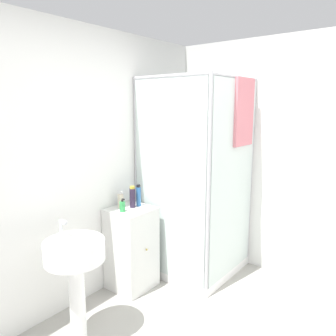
{
  "coord_description": "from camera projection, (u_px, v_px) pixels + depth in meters",
  "views": [
    {
      "loc": [
        -1.68,
        -0.71,
        1.81
      ],
      "look_at": [
        0.61,
        1.11,
        1.25
      ],
      "focal_mm": 35.0,
      "sensor_mm": 36.0,
      "label": 1
    }
  ],
  "objects": [
    {
      "name": "wall_right",
      "position": [
        328.0,
        164.0,
        3.15
      ],
      "size": [
        0.06,
        6.4,
        2.5
      ],
      "primitive_type": "cube",
      "color": "white",
      "rests_on": "ground_plane"
    },
    {
      "name": "shampoo_bottle_tall_black",
      "position": [
        132.0,
        197.0,
        3.2
      ],
      "size": [
        0.06,
        0.06,
        0.21
      ],
      "color": "#281E33",
      "rests_on": "vanity_cabinet"
    },
    {
      "name": "sink",
      "position": [
        75.0,
        263.0,
        2.44
      ],
      "size": [
        0.45,
        0.45,
        0.96
      ],
      "color": "white",
      "rests_on": "ground_plane"
    },
    {
      "name": "soap_dispenser",
      "position": [
        122.0,
        206.0,
        3.08
      ],
      "size": [
        0.05,
        0.06,
        0.13
      ],
      "color": "green",
      "rests_on": "vanity_cabinet"
    },
    {
      "name": "vanity_cabinet",
      "position": [
        131.0,
        248.0,
        3.26
      ],
      "size": [
        0.41,
        0.41,
        0.82
      ],
      "color": "silver",
      "rests_on": "ground_plane"
    },
    {
      "name": "shampoo_bottle_blue",
      "position": [
        139.0,
        196.0,
        3.25
      ],
      "size": [
        0.05,
        0.05,
        0.22
      ],
      "color": "#2D66A3",
      "rests_on": "vanity_cabinet"
    },
    {
      "name": "lotion_bottle_white",
      "position": [
        121.0,
        201.0,
        3.21
      ],
      "size": [
        0.06,
        0.06,
        0.16
      ],
      "color": "beige",
      "rests_on": "vanity_cabinet"
    },
    {
      "name": "wall_back",
      "position": [
        72.0,
        170.0,
        2.87
      ],
      "size": [
        6.4,
        0.06,
        2.5
      ],
      "primitive_type": "cube",
      "color": "white",
      "rests_on": "ground_plane"
    },
    {
      "name": "shower_enclosure",
      "position": [
        198.0,
        221.0,
        3.54
      ],
      "size": [
        0.92,
        0.95,
        2.09
      ],
      "color": "white",
      "rests_on": "ground_plane"
    }
  ]
}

